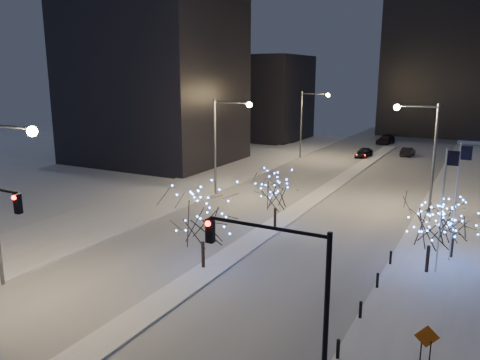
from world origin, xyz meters
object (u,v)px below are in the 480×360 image
Objects in this scene: street_lamp_w_mid at (224,134)px; construction_sign at (427,340)px; car_mid at (408,152)px; holiday_tree_median_near at (202,217)px; street_lamp_w_near at (2,182)px; street_lamp_w_far at (308,115)px; traffic_signal_east at (288,282)px; holiday_tree_plaza_near at (431,223)px; holiday_tree_median_far at (275,192)px; car_near at (364,153)px; street_lamp_east at (424,143)px; holiday_tree_plaza_far at (454,221)px; car_far at (386,140)px.

construction_sign is (22.59, -21.48, -5.29)m from street_lamp_w_mid.
car_mid is 56.74m from construction_sign.
construction_sign is (14.15, -4.17, -2.38)m from holiday_tree_median_near.
holiday_tree_median_near is at bearing 42.35° from street_lamp_w_near.
street_lamp_w_far is 43.24m from holiday_tree_median_near.
traffic_signal_east reaches higher than holiday_tree_plaza_near.
street_lamp_w_near reaches higher than construction_sign.
street_lamp_w_near is 2.08× the size of holiday_tree_median_far.
holiday_tree_median_far is at bearing -83.49° from car_near.
street_lamp_w_mid is 2.21× the size of car_near.
street_lamp_east is 11.94m from holiday_tree_plaza_far.
car_near is at bearing 76.05° from street_lamp_w_mid.
holiday_tree_median_far is 18.91m from construction_sign.
street_lamp_w_far is 1.43× the size of traffic_signal_east.
holiday_tree_median_near is (1.00, -47.25, 2.83)m from car_near.
car_mid is at bearing 102.60° from holiday_tree_plaza_far.
car_mid is at bearing 84.65° from construction_sign.
street_lamp_w_mid is at bearing 115.99° from holiday_tree_median_near.
street_lamp_w_far reaches higher than holiday_tree_plaza_far.
holiday_tree_plaza_far is at bearing -71.64° from street_lamp_east.
construction_sign is (3.57, -24.48, -5.24)m from street_lamp_east.
street_lamp_w_mid reaches higher than car_mid.
holiday_tree_median_near is (1.00, -63.67, 2.81)m from car_far.
street_lamp_east reaches higher than holiday_tree_median_far.
street_lamp_w_far is at bearing 101.00° from construction_sign.
holiday_tree_plaza_far is at bearing -64.61° from car_near.
traffic_signal_east reaches higher than car_mid.
traffic_signal_east is 1.29× the size of car_far.
holiday_tree_plaza_near is (21.43, -36.20, -3.12)m from street_lamp_w_far.
car_near is (-10.44, 55.95, -3.99)m from traffic_signal_east.
car_near is 0.90× the size of holiday_tree_plaza_near.
street_lamp_w_mid is 24.38m from holiday_tree_plaza_near.
holiday_tree_plaza_far is 13.80m from construction_sign.
street_lamp_east is 5.66× the size of construction_sign.
street_lamp_w_mid is at bearing -90.00° from street_lamp_w_far.
holiday_tree_median_near reaches higher than holiday_tree_plaza_far.
car_mid is 43.32m from holiday_tree_plaza_far.
street_lamp_w_near is 1.99× the size of holiday_tree_plaza_near.
holiday_tree_plaza_near is at bearing -59.38° from street_lamp_w_far.
street_lamp_w_mid is at bearing 124.51° from traffic_signal_east.
street_lamp_w_far is at bearing 124.59° from holiday_tree_plaza_far.
street_lamp_w_near is at bearing -147.22° from holiday_tree_plaza_near.
street_lamp_east is (19.02, 3.00, -0.05)m from street_lamp_w_mid.
street_lamp_w_mid is at bearing -90.89° from car_far.
holiday_tree_median_near is at bearing -154.82° from holiday_tree_plaza_near.
car_near is 47.35m from holiday_tree_median_near.
holiday_tree_median_far is 1.18× the size of holiday_tree_plaza_far.
holiday_tree_plaza_near reaches higher than car_near.
street_lamp_east reaches higher than car_near.
street_lamp_w_near is at bearing 82.33° from car_mid.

